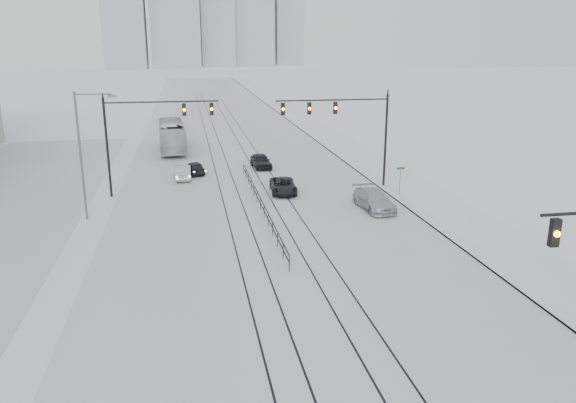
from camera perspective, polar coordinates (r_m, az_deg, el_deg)
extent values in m
cube|color=silver|center=(71.43, -6.03, 6.01)|extent=(22.00, 260.00, 0.02)
cube|color=silver|center=(73.64, 4.57, 6.40)|extent=(5.00, 260.00, 0.16)
cube|color=gray|center=(73.06, 2.70, 6.35)|extent=(0.10, 260.00, 0.12)
cube|color=black|center=(51.71, -7.15, 2.17)|extent=(0.10, 180.00, 0.01)
cube|color=black|center=(51.80, -5.60, 2.24)|extent=(0.10, 180.00, 0.01)
cube|color=black|center=(52.04, -2.97, 2.36)|extent=(0.10, 180.00, 0.01)
cube|color=black|center=(52.23, -1.44, 2.43)|extent=(0.10, 180.00, 0.01)
cube|color=#9298A0|center=(271.74, -16.42, 18.57)|extent=(18.00, 18.00, 55.00)
cube|color=#9298A0|center=(286.94, -7.24, 18.19)|extent=(16.00, 16.00, 48.00)
cube|color=#9298A0|center=(296.94, -3.71, 19.74)|extent=(20.00, 20.00, 64.00)
cube|color=#9298A0|center=(307.28, 0.03, 17.40)|extent=(14.00, 14.00, 40.00)
cube|color=black|center=(21.22, 25.46, -2.88)|extent=(0.32, 0.24, 1.00)
sphere|color=orange|center=(21.11, 25.67, -2.99)|extent=(0.22, 0.22, 0.22)
cylinder|color=black|center=(48.87, 9.88, 6.02)|extent=(0.20, 0.20, 8.00)
cylinder|color=black|center=(46.96, 4.55, 10.24)|extent=(9.50, 0.12, 0.12)
cube|color=black|center=(46.15, -0.53, 9.38)|extent=(0.32, 0.24, 1.00)
sphere|color=orange|center=(46.01, -0.50, 9.36)|extent=(0.22, 0.22, 0.22)
cube|color=black|center=(46.57, 2.18, 9.43)|extent=(0.32, 0.24, 1.00)
sphere|color=orange|center=(46.44, 2.22, 9.41)|extent=(0.22, 0.22, 0.22)
cube|color=black|center=(47.10, 4.83, 9.46)|extent=(0.32, 0.24, 1.00)
sphere|color=orange|center=(46.96, 4.87, 9.44)|extent=(0.22, 0.22, 0.22)
cylinder|color=black|center=(47.33, -17.88, 5.17)|extent=(0.20, 0.20, 8.00)
cylinder|color=black|center=(46.45, -12.68, 9.85)|extent=(9.00, 0.12, 0.12)
cube|color=black|center=(46.53, -7.77, 9.29)|extent=(0.32, 0.24, 1.00)
sphere|color=orange|center=(46.39, -7.76, 9.27)|extent=(0.22, 0.22, 0.22)
cube|color=black|center=(46.48, -10.51, 9.16)|extent=(0.32, 0.24, 1.00)
sphere|color=orange|center=(46.34, -10.51, 9.15)|extent=(0.22, 0.22, 0.22)
cylinder|color=#595B60|center=(41.56, -20.30, 4.24)|extent=(0.16, 0.16, 9.00)
cylinder|color=#595B60|center=(40.78, -19.20, 10.26)|extent=(2.40, 0.10, 0.10)
cube|color=#595B60|center=(40.63, -17.48, 10.18)|extent=(0.50, 0.25, 0.18)
cube|color=black|center=(42.06, -2.83, 0.37)|extent=(0.06, 24.00, 0.06)
cube|color=black|center=(42.17, -2.83, -0.15)|extent=(0.06, 24.00, 0.06)
cylinder|color=#595B60|center=(46.80, 11.31, 2.00)|extent=(0.06, 0.06, 2.40)
cube|color=#0C4C19|center=(46.55, 11.38, 3.32)|extent=(0.70, 0.04, 0.18)
imported|color=black|center=(54.37, -9.46, 3.39)|extent=(2.16, 3.81, 1.22)
imported|color=#B9BCC1|center=(52.50, -10.62, 2.95)|extent=(1.43, 4.04, 1.33)
imported|color=black|center=(46.84, -0.49, 1.59)|extent=(2.37, 4.58, 1.24)
imported|color=#AEB0B6|center=(42.74, 8.75, 0.14)|extent=(2.40, 5.11, 1.44)
imported|color=black|center=(56.35, -2.77, 4.13)|extent=(1.98, 4.23, 1.40)
imported|color=#B4B6B9|center=(66.82, -11.71, 6.52)|extent=(3.32, 12.03, 3.32)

